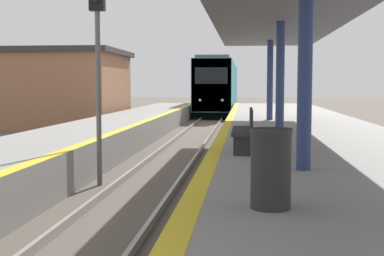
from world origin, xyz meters
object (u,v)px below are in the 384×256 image
(trash_bin, at_px, (271,168))
(bench, at_px, (246,128))
(train, at_px, (219,86))
(signal_mid, at_px, (98,39))

(trash_bin, height_order, bench, trash_bin)
(train, height_order, trash_bin, train)
(bench, bearing_deg, signal_mid, 166.91)
(train, xyz_separation_m, signal_mid, (-1.19, -34.57, 1.24))
(signal_mid, bearing_deg, bench, -13.09)
(train, height_order, signal_mid, signal_mid)
(signal_mid, distance_m, trash_bin, 7.57)
(trash_bin, distance_m, bench, 5.41)
(signal_mid, xyz_separation_m, trash_bin, (3.80, -6.22, -2.05))
(trash_bin, bearing_deg, bench, 93.16)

